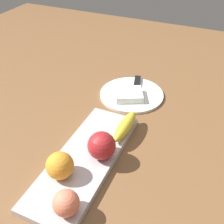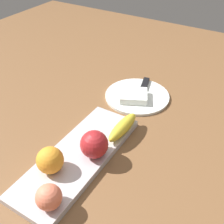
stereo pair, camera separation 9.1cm
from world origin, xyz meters
TOP-DOWN VIEW (x-y plane):
  - ground_plane at (0.00, 0.00)m, footprint 2.40×2.40m
  - fruit_tray at (0.04, -0.03)m, footprint 0.45×0.16m
  - apple at (0.02, 0.02)m, footprint 0.08×0.08m
  - banana at (-0.11, 0.04)m, footprint 0.16×0.04m
  - orange_near_apple at (0.12, -0.05)m, footprint 0.07×0.07m
  - peach at (0.21, 0.02)m, footprint 0.06×0.06m
  - dinner_plate at (-0.34, -0.03)m, footprint 0.25×0.25m
  - folded_napkin at (-0.31, -0.03)m, footprint 0.13×0.13m
  - knife at (-0.41, -0.03)m, footprint 0.18×0.07m

SIDE VIEW (x-z plane):
  - ground_plane at x=0.00m, z-range 0.00..0.00m
  - dinner_plate at x=-0.34m, z-range 0.00..0.01m
  - fruit_tray at x=0.04m, z-range 0.00..0.02m
  - knife at x=-0.41m, z-range 0.01..0.02m
  - folded_napkin at x=-0.31m, z-range 0.01..0.04m
  - banana at x=-0.11m, z-range 0.02..0.06m
  - peach at x=0.21m, z-range 0.02..0.09m
  - orange_near_apple at x=0.12m, z-range 0.02..0.10m
  - apple at x=0.02m, z-range 0.02..0.10m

